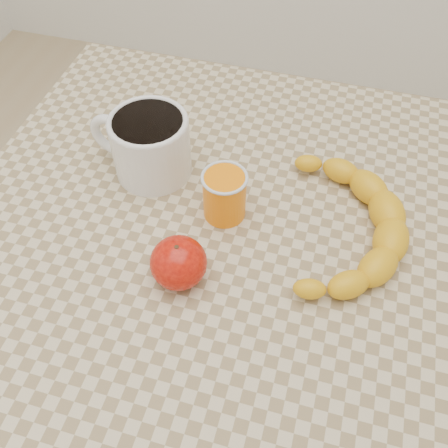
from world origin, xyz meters
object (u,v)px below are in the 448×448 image
(coffee_mug, at_px, (149,143))
(banana, at_px, (343,224))
(table, at_px, (224,266))
(apple, at_px, (179,263))
(orange_juice_glass, at_px, (224,195))

(coffee_mug, distance_m, banana, 0.31)
(banana, bearing_deg, table, -165.67)
(coffee_mug, xyz_separation_m, apple, (0.11, -0.18, -0.02))
(coffee_mug, xyz_separation_m, banana, (0.30, -0.05, -0.03))
(coffee_mug, distance_m, orange_juice_glass, 0.15)
(coffee_mug, relative_size, orange_juice_glass, 2.25)
(apple, bearing_deg, coffee_mug, 120.76)
(apple, relative_size, banana, 0.28)
(table, bearing_deg, orange_juice_glass, 104.55)
(orange_juice_glass, bearing_deg, banana, 1.39)
(table, xyz_separation_m, coffee_mug, (-0.14, 0.09, 0.14))
(coffee_mug, xyz_separation_m, orange_juice_glass, (0.13, -0.06, -0.02))
(table, xyz_separation_m, apple, (-0.04, -0.09, 0.12))
(table, distance_m, coffee_mug, 0.22)
(table, bearing_deg, apple, -112.25)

